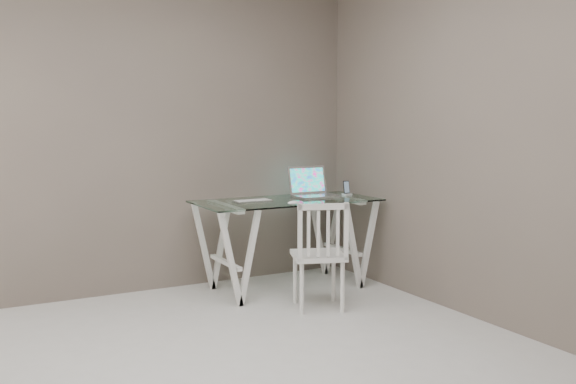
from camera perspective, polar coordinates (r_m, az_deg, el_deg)
name	(u,v)px	position (r m, az deg, el deg)	size (l,w,h in m)	color
room	(225,54)	(3.14, -5.60, 12.09)	(4.50, 4.52, 2.71)	beige
desk	(287,243)	(5.34, -0.11, -4.57)	(1.50, 0.70, 0.75)	silver
chair	(320,251)	(4.72, 2.87, -5.22)	(0.48, 0.48, 0.82)	silver
laptop	(312,189)	(5.53, 2.17, 0.25)	(0.36, 0.31, 0.25)	silver
keyboard	(253,201)	(5.20, -3.17, -0.78)	(0.31, 0.13, 0.01)	silver
mouse	(293,203)	(4.98, 0.49, -0.97)	(0.10, 0.06, 0.03)	white
phone_dock	(347,191)	(5.63, 5.24, 0.07)	(0.07, 0.07, 0.13)	white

